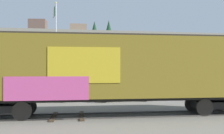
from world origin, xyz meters
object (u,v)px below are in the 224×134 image
at_px(parked_car_blue, 194,88).
at_px(flagpole, 55,35).
at_px(parked_car_tan, 44,90).
at_px(freight_car, 115,68).
at_px(parked_car_silver, 121,90).

bearing_deg(parked_car_blue, flagpole, 160.79).
bearing_deg(parked_car_tan, flagpole, 78.64).
distance_m(freight_car, parked_car_blue, 10.09).
bearing_deg(freight_car, parked_car_silver, 75.49).
relative_size(parked_car_tan, parked_car_silver, 0.97).
bearing_deg(parked_car_silver, parked_car_tan, 174.13).
relative_size(freight_car, parked_car_silver, 3.31).
relative_size(parked_car_tan, parked_car_blue, 0.96).
height_order(flagpole, parked_car_blue, flagpole).
xyz_separation_m(parked_car_tan, parked_car_silver, (5.92, -0.61, -0.01)).
relative_size(parked_car_silver, parked_car_blue, 0.99).
height_order(parked_car_tan, parked_car_silver, parked_car_tan).
bearing_deg(parked_car_tan, parked_car_silver, -5.87).
distance_m(freight_car, flagpole, 11.25).
relative_size(freight_car, parked_car_tan, 3.41).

